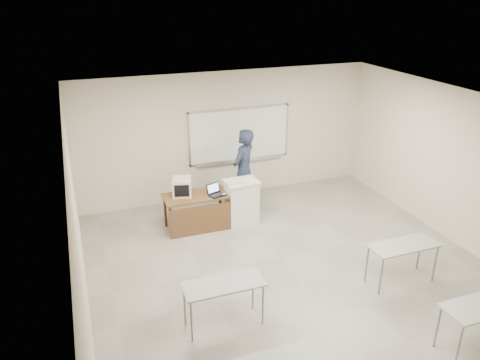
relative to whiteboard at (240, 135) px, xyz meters
name	(u,v)px	position (x,y,z in m)	size (l,w,h in m)	color
floor	(303,284)	(-0.30, -3.97, -1.49)	(7.00, 8.00, 0.01)	gray
whiteboard	(240,135)	(0.00, 0.00, 0.00)	(2.48, 0.10, 1.31)	white
student_desks	(349,297)	(-0.30, -5.32, -0.81)	(4.40, 2.20, 0.73)	#A9A9A4
instructor_desk	(198,207)	(-1.46, -1.48, -0.95)	(1.34, 0.67, 0.75)	brown
podium	(241,202)	(-0.50, -1.47, -0.99)	(0.69, 0.50, 0.97)	silver
crt_monitor	(182,187)	(-1.71, -1.24, -0.55)	(0.39, 0.44, 0.37)	#BFB49C
laptop	(216,192)	(-1.06, -1.49, -0.68)	(0.31, 0.29, 0.23)	black
mouse	(224,194)	(-0.91, -1.57, -0.71)	(0.11, 0.07, 0.04)	#A9AAB1
keyboard	(237,183)	(-0.65, -1.59, -0.50)	(0.41, 0.14, 0.02)	#BFB49C
presenter	(244,170)	(-0.23, -0.87, -0.53)	(0.69, 0.45, 1.89)	black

